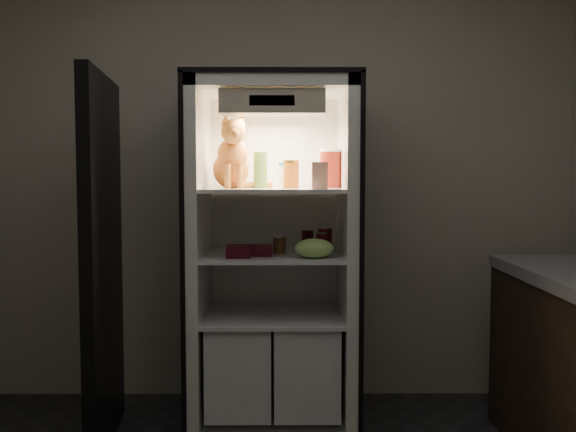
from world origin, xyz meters
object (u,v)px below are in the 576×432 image
at_px(mayo_tub, 288,175).
at_px(berry_box_right, 261,250).
at_px(parmesan_shaker, 260,170).
at_px(soda_can_a, 308,240).
at_px(refrigerator, 274,279).
at_px(grape_bag, 314,248).
at_px(salsa_jar, 291,174).
at_px(cream_carton, 320,176).
at_px(soda_can_c, 322,243).
at_px(soda_can_b, 325,240).
at_px(condiment_jar, 279,244).
at_px(berry_box_left, 239,251).
at_px(pepper_jar, 331,168).
at_px(tabby_cat, 232,161).

bearing_deg(mayo_tub, berry_box_right, -126.04).
relative_size(parmesan_shaker, soda_can_a, 1.61).
xyz_separation_m(refrigerator, grape_bag, (0.21, -0.26, 0.20)).
bearing_deg(salsa_jar, cream_carton, -55.50).
distance_m(soda_can_c, grape_bag, 0.16).
distance_m(soda_can_b, condiment_jar, 0.25).
relative_size(grape_bag, berry_box_left, 1.59).
distance_m(refrigerator, grape_bag, 0.39).
distance_m(soda_can_b, soda_can_c, 0.07).
height_order(pepper_jar, cream_carton, pepper_jar).
relative_size(parmesan_shaker, salsa_jar, 1.29).
height_order(mayo_tub, berry_box_right, mayo_tub).
relative_size(soda_can_b, berry_box_right, 1.23).
bearing_deg(salsa_jar, soda_can_a, 48.12).
xyz_separation_m(refrigerator, cream_carton, (0.24, -0.27, 0.57)).
bearing_deg(grape_bag, refrigerator, 129.37).
bearing_deg(soda_can_c, refrigerator, 157.47).
bearing_deg(refrigerator, tabby_cat, -170.20).
bearing_deg(soda_can_c, parmesan_shaker, 172.18).
height_order(mayo_tub, salsa_jar, salsa_jar).
xyz_separation_m(pepper_jar, cream_carton, (-0.08, -0.28, -0.04)).
bearing_deg(parmesan_shaker, berry_box_right, -86.20).
distance_m(soda_can_c, berry_box_right, 0.33).
distance_m(refrigerator, pepper_jar, 0.68).
bearing_deg(berry_box_right, soda_can_a, 38.73).
xyz_separation_m(condiment_jar, berry_box_right, (-0.09, -0.10, -0.02)).
bearing_deg(berry_box_right, refrigerator, 69.00).
relative_size(cream_carton, soda_can_c, 1.17).
bearing_deg(soda_can_c, soda_can_a, 116.29).
relative_size(soda_can_b, condiment_jar, 1.41).
bearing_deg(salsa_jar, berry_box_right, -148.30).
relative_size(parmesan_shaker, soda_can_c, 1.67).
distance_m(refrigerator, cream_carton, 0.67).
distance_m(mayo_tub, grape_bag, 0.49).
bearing_deg(condiment_jar, parmesan_shaker, 179.51).
relative_size(soda_can_c, condiment_jar, 1.18).
height_order(tabby_cat, berry_box_left, tabby_cat).
xyz_separation_m(grape_bag, berry_box_left, (-0.38, 0.02, -0.02)).
xyz_separation_m(parmesan_shaker, berry_box_left, (-0.10, -0.17, -0.42)).
height_order(parmesan_shaker, soda_can_b, parmesan_shaker).
distance_m(parmesan_shaker, berry_box_right, 0.43).
bearing_deg(salsa_jar, berry_box_left, -147.73).
distance_m(salsa_jar, grape_bag, 0.44).
distance_m(pepper_jar, grape_bag, 0.50).
height_order(parmesan_shaker, berry_box_right, parmesan_shaker).
distance_m(pepper_jar, berry_box_left, 0.69).
xyz_separation_m(soda_can_c, berry_box_right, (-0.32, -0.05, -0.03)).
xyz_separation_m(pepper_jar, grape_bag, (-0.10, -0.27, -0.41)).
height_order(grape_bag, berry_box_left, grape_bag).
bearing_deg(soda_can_c, tabby_cat, 171.81).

